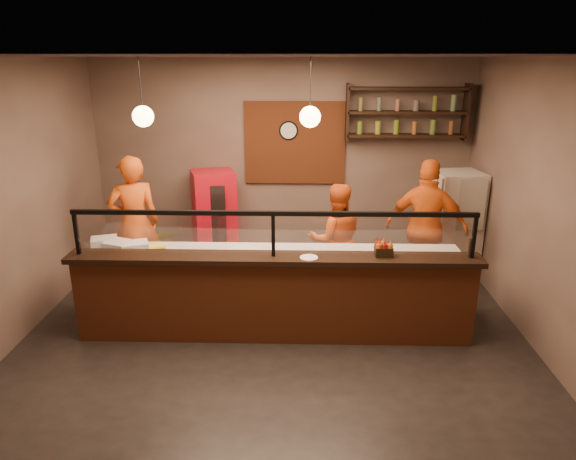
{
  "coord_description": "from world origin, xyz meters",
  "views": [
    {
      "loc": [
        0.31,
        -5.69,
        3.17
      ],
      "look_at": [
        0.15,
        0.3,
        1.17
      ],
      "focal_mm": 32.0,
      "sensor_mm": 36.0,
      "label": 1
    }
  ],
  "objects_px": {
    "fridge": "(453,225)",
    "cook_mid": "(336,240)",
    "red_cooler": "(215,217)",
    "wall_clock": "(289,130)",
    "cook_left": "(135,223)",
    "pizza_dough": "(244,254)",
    "cook_right": "(427,227)",
    "condiment_caddy": "(384,251)",
    "pepper_mill": "(470,248)"
  },
  "relations": [
    {
      "from": "fridge",
      "to": "cook_mid",
      "type": "bearing_deg",
      "value": -167.94
    },
    {
      "from": "fridge",
      "to": "red_cooler",
      "type": "bearing_deg",
      "value": 164.32
    },
    {
      "from": "wall_clock",
      "to": "cook_left",
      "type": "distance_m",
      "value": 2.76
    },
    {
      "from": "pizza_dough",
      "to": "cook_right",
      "type": "bearing_deg",
      "value": 21.58
    },
    {
      "from": "wall_clock",
      "to": "cook_mid",
      "type": "bearing_deg",
      "value": -64.35
    },
    {
      "from": "condiment_caddy",
      "to": "pepper_mill",
      "type": "distance_m",
      "value": 0.96
    },
    {
      "from": "wall_clock",
      "to": "red_cooler",
      "type": "xyz_separation_m",
      "value": [
        -1.18,
        -0.31,
        -1.35
      ]
    },
    {
      "from": "pizza_dough",
      "to": "condiment_caddy",
      "type": "height_order",
      "value": "condiment_caddy"
    },
    {
      "from": "cook_right",
      "to": "red_cooler",
      "type": "height_order",
      "value": "cook_right"
    },
    {
      "from": "cook_left",
      "to": "cook_right",
      "type": "relative_size",
      "value": 1.01
    },
    {
      "from": "pepper_mill",
      "to": "condiment_caddy",
      "type": "bearing_deg",
      "value": 179.27
    },
    {
      "from": "cook_right",
      "to": "red_cooler",
      "type": "xyz_separation_m",
      "value": [
        -3.13,
        1.05,
        -0.2
      ]
    },
    {
      "from": "red_cooler",
      "to": "pizza_dough",
      "type": "height_order",
      "value": "red_cooler"
    },
    {
      "from": "condiment_caddy",
      "to": "wall_clock",
      "type": "bearing_deg",
      "value": 112.75
    },
    {
      "from": "cook_mid",
      "to": "fridge",
      "type": "height_order",
      "value": "fridge"
    },
    {
      "from": "cook_right",
      "to": "pizza_dough",
      "type": "distance_m",
      "value": 2.62
    },
    {
      "from": "cook_right",
      "to": "pizza_dough",
      "type": "height_order",
      "value": "cook_right"
    },
    {
      "from": "fridge",
      "to": "pizza_dough",
      "type": "height_order",
      "value": "fridge"
    },
    {
      "from": "fridge",
      "to": "wall_clock",
      "type": "bearing_deg",
      "value": 154.37
    },
    {
      "from": "wall_clock",
      "to": "cook_right",
      "type": "distance_m",
      "value": 2.64
    },
    {
      "from": "cook_right",
      "to": "condiment_caddy",
      "type": "bearing_deg",
      "value": 80.73
    },
    {
      "from": "cook_left",
      "to": "pizza_dough",
      "type": "distance_m",
      "value": 1.95
    },
    {
      "from": "pizza_dough",
      "to": "fridge",
      "type": "bearing_deg",
      "value": 27.56
    },
    {
      "from": "cook_left",
      "to": "cook_mid",
      "type": "distance_m",
      "value": 2.85
    },
    {
      "from": "wall_clock",
      "to": "cook_mid",
      "type": "relative_size",
      "value": 0.19
    },
    {
      "from": "cook_left",
      "to": "fridge",
      "type": "height_order",
      "value": "cook_left"
    },
    {
      "from": "cook_left",
      "to": "wall_clock",
      "type": "bearing_deg",
      "value": -173.07
    },
    {
      "from": "red_cooler",
      "to": "wall_clock",
      "type": "bearing_deg",
      "value": -4.0
    },
    {
      "from": "cook_mid",
      "to": "pizza_dough",
      "type": "relative_size",
      "value": 2.82
    },
    {
      "from": "cook_mid",
      "to": "cook_right",
      "type": "bearing_deg",
      "value": 177.52
    },
    {
      "from": "fridge",
      "to": "pepper_mill",
      "type": "distance_m",
      "value": 2.04
    },
    {
      "from": "cook_right",
      "to": "cook_left",
      "type": "bearing_deg",
      "value": 20.6
    },
    {
      "from": "wall_clock",
      "to": "red_cooler",
      "type": "bearing_deg",
      "value": -165.28
    },
    {
      "from": "fridge",
      "to": "condiment_caddy",
      "type": "relative_size",
      "value": 8.26
    },
    {
      "from": "cook_left",
      "to": "condiment_caddy",
      "type": "distance_m",
      "value": 3.59
    },
    {
      "from": "cook_left",
      "to": "cook_mid",
      "type": "bearing_deg",
      "value": 152.84
    },
    {
      "from": "pepper_mill",
      "to": "wall_clock",
      "type": "bearing_deg",
      "value": 127.53
    },
    {
      "from": "wall_clock",
      "to": "fridge",
      "type": "xyz_separation_m",
      "value": [
        2.5,
        -0.76,
        -1.3
      ]
    },
    {
      "from": "cook_left",
      "to": "red_cooler",
      "type": "bearing_deg",
      "value": -158.61
    },
    {
      "from": "cook_mid",
      "to": "pepper_mill",
      "type": "distance_m",
      "value": 1.94
    },
    {
      "from": "cook_right",
      "to": "fridge",
      "type": "relative_size",
      "value": 1.18
    },
    {
      "from": "wall_clock",
      "to": "condiment_caddy",
      "type": "distance_m",
      "value": 3.11
    },
    {
      "from": "cook_left",
      "to": "cook_right",
      "type": "height_order",
      "value": "cook_left"
    },
    {
      "from": "cook_right",
      "to": "condiment_caddy",
      "type": "distance_m",
      "value": 1.59
    },
    {
      "from": "wall_clock",
      "to": "cook_right",
      "type": "xyz_separation_m",
      "value": [
        1.95,
        -1.36,
        -1.15
      ]
    },
    {
      "from": "condiment_caddy",
      "to": "red_cooler",
      "type": "bearing_deg",
      "value": 133.91
    },
    {
      "from": "cook_right",
      "to": "condiment_caddy",
      "type": "xyz_separation_m",
      "value": [
        -0.81,
        -1.37,
        0.16
      ]
    },
    {
      "from": "wall_clock",
      "to": "fridge",
      "type": "bearing_deg",
      "value": -16.95
    },
    {
      "from": "fridge",
      "to": "red_cooler",
      "type": "xyz_separation_m",
      "value": [
        -3.68,
        0.45,
        -0.05
      ]
    },
    {
      "from": "wall_clock",
      "to": "condiment_caddy",
      "type": "height_order",
      "value": "wall_clock"
    }
  ]
}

